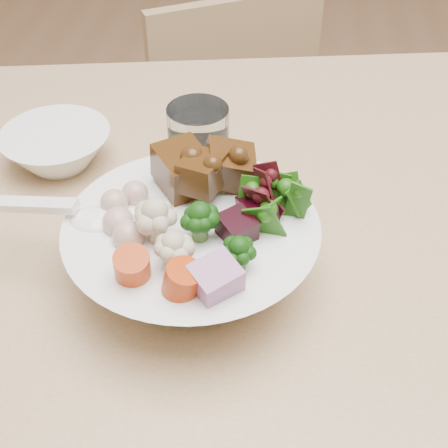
{
  "coord_description": "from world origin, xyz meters",
  "views": [
    {
      "loc": [
        -0.23,
        -0.55,
        1.24
      ],
      "look_at": [
        -0.28,
        -0.12,
        0.86
      ],
      "focal_mm": 50.0,
      "sensor_mm": 36.0,
      "label": 1
    }
  ],
  "objects_px": {
    "dining_table": "(393,329)",
    "water_glass": "(199,157)",
    "chair_far": "(253,177)",
    "side_bowl": "(57,148)",
    "food_bowl": "(195,247)"
  },
  "relations": [
    {
      "from": "food_bowl",
      "to": "water_glass",
      "type": "relative_size",
      "value": 2.12
    },
    {
      "from": "food_bowl",
      "to": "side_bowl",
      "type": "bearing_deg",
      "value": 138.64
    },
    {
      "from": "chair_far",
      "to": "water_glass",
      "type": "distance_m",
      "value": 0.65
    },
    {
      "from": "chair_far",
      "to": "food_bowl",
      "type": "height_order",
      "value": "food_bowl"
    },
    {
      "from": "dining_table",
      "to": "side_bowl",
      "type": "bearing_deg",
      "value": 149.36
    },
    {
      "from": "dining_table",
      "to": "chair_far",
      "type": "relative_size",
      "value": 2.33
    },
    {
      "from": "dining_table",
      "to": "food_bowl",
      "type": "bearing_deg",
      "value": 175.97
    },
    {
      "from": "food_bowl",
      "to": "water_glass",
      "type": "distance_m",
      "value": 0.13
    },
    {
      "from": "water_glass",
      "to": "chair_far",
      "type": "bearing_deg",
      "value": 86.49
    },
    {
      "from": "water_glass",
      "to": "food_bowl",
      "type": "bearing_deg",
      "value": -83.54
    },
    {
      "from": "chair_far",
      "to": "side_bowl",
      "type": "xyz_separation_m",
      "value": [
        -0.21,
        -0.46,
        0.37
      ]
    },
    {
      "from": "dining_table",
      "to": "chair_far",
      "type": "height_order",
      "value": "dining_table"
    },
    {
      "from": "dining_table",
      "to": "water_glass",
      "type": "relative_size",
      "value": 16.46
    },
    {
      "from": "dining_table",
      "to": "chair_far",
      "type": "xyz_separation_m",
      "value": [
        -0.19,
        0.61,
        -0.27
      ]
    },
    {
      "from": "dining_table",
      "to": "water_glass",
      "type": "height_order",
      "value": "water_glass"
    }
  ]
}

